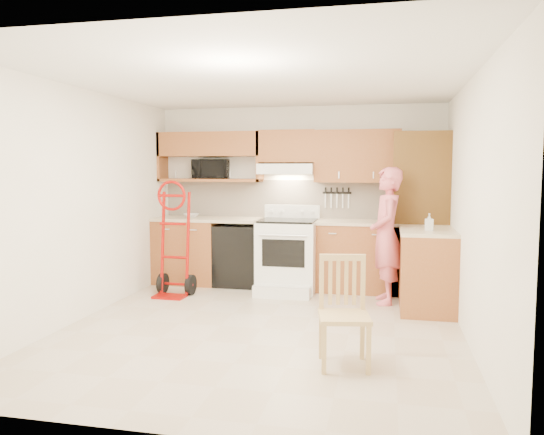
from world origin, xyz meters
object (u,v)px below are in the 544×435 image
(hand_truck, at_px, (172,244))
(dining_chair, at_px, (344,312))
(person, at_px, (386,236))
(range, at_px, (287,249))
(microwave, at_px, (211,169))

(hand_truck, xyz_separation_m, dining_chair, (2.35, -1.99, -0.21))
(person, distance_m, dining_chair, 2.27)
(hand_truck, relative_size, dining_chair, 1.47)
(person, bearing_deg, range, -111.20)
(microwave, distance_m, range, 1.64)
(range, xyz_separation_m, dining_chair, (0.96, -2.55, -0.11))
(person, bearing_deg, dining_chair, -15.02)
(microwave, bearing_deg, dining_chair, -61.65)
(microwave, height_order, range, microwave)
(range, relative_size, hand_truck, 0.85)
(microwave, relative_size, hand_truck, 0.37)
(range, height_order, hand_truck, hand_truck)
(person, height_order, dining_chair, person)
(range, relative_size, dining_chair, 1.25)
(microwave, bearing_deg, range, -26.43)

